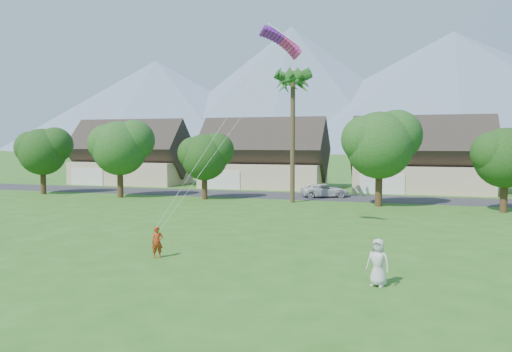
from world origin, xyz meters
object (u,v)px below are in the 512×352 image
at_px(watcher, 378,262).
at_px(parafoil_kite, 282,40).
at_px(kite_flyer, 157,242).
at_px(parked_car, 325,190).

bearing_deg(watcher, parafoil_kite, 140.30).
bearing_deg(parafoil_kite, kite_flyer, -145.63).
bearing_deg(kite_flyer, watcher, -46.29).
height_order(watcher, parked_car, watcher).
bearing_deg(parked_car, parafoil_kite, 159.09).
distance_m(watcher, parafoil_kite, 15.52).
distance_m(parked_car, parafoil_kite, 24.87).
bearing_deg(watcher, parked_car, 118.59).
height_order(parked_car, parafoil_kite, parafoil_kite).
distance_m(kite_flyer, watcher, 10.96).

